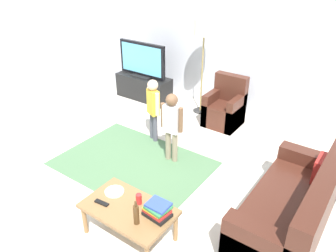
# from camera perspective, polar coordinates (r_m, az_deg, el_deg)

# --- Properties ---
(ground) EXTENTS (7.80, 7.80, 0.00)m
(ground) POSITION_cam_1_polar(r_m,az_deg,el_deg) (4.68, -4.34, -9.90)
(ground) COLOR beige
(wall_back) EXTENTS (6.00, 0.12, 2.70)m
(wall_back) POSITION_cam_1_polar(r_m,az_deg,el_deg) (6.44, 12.89, 13.91)
(wall_back) COLOR silver
(wall_back) RESTS_ON ground
(area_rug) EXTENTS (2.20, 1.60, 0.01)m
(area_rug) POSITION_cam_1_polar(r_m,az_deg,el_deg) (5.09, -5.98, -6.34)
(area_rug) COLOR #4C724C
(area_rug) RESTS_ON ground
(tv_stand) EXTENTS (1.20, 0.44, 0.50)m
(tv_stand) POSITION_cam_1_polar(r_m,az_deg,el_deg) (7.13, -4.14, 6.58)
(tv_stand) COLOR black
(tv_stand) RESTS_ON ground
(tv) EXTENTS (1.10, 0.28, 0.71)m
(tv) POSITION_cam_1_polar(r_m,az_deg,el_deg) (6.91, -4.43, 11.17)
(tv) COLOR black
(tv) RESTS_ON tv_stand
(couch) EXTENTS (0.80, 1.80, 0.86)m
(couch) POSITION_cam_1_polar(r_m,az_deg,el_deg) (4.11, 21.01, -13.27)
(couch) COLOR #472319
(couch) RESTS_ON ground
(armchair) EXTENTS (0.60, 0.60, 0.90)m
(armchair) POSITION_cam_1_polar(r_m,az_deg,el_deg) (6.12, 9.77, 2.92)
(armchair) COLOR #472319
(armchair) RESTS_ON ground
(floor_lamp) EXTENTS (0.36, 0.36, 1.78)m
(floor_lamp) POSITION_cam_1_polar(r_m,az_deg,el_deg) (6.14, 6.20, 15.62)
(floor_lamp) COLOR #262626
(floor_lamp) RESTS_ON ground
(child_near_tv) EXTENTS (0.33, 0.21, 1.06)m
(child_near_tv) POSITION_cam_1_polar(r_m,az_deg,el_deg) (5.38, -2.55, 3.63)
(child_near_tv) COLOR #4C4C59
(child_near_tv) RESTS_ON ground
(child_center) EXTENTS (0.37, 0.18, 1.09)m
(child_center) POSITION_cam_1_polar(r_m,az_deg,el_deg) (4.81, 0.63, 0.73)
(child_center) COLOR gray
(child_center) RESTS_ON ground
(coffee_table) EXTENTS (1.00, 0.60, 0.42)m
(coffee_table) POSITION_cam_1_polar(r_m,az_deg,el_deg) (3.75, -6.76, -14.24)
(coffee_table) COLOR olive
(coffee_table) RESTS_ON ground
(book_stack) EXTENTS (0.29, 0.24, 0.15)m
(book_stack) POSITION_cam_1_polar(r_m,az_deg,el_deg) (3.56, -1.84, -14.13)
(book_stack) COLOR black
(book_stack) RESTS_ON coffee_table
(bottle) EXTENTS (0.06, 0.06, 0.28)m
(bottle) POSITION_cam_1_polar(r_m,az_deg,el_deg) (3.46, -5.45, -14.81)
(bottle) COLOR #4C3319
(bottle) RESTS_ON coffee_table
(tv_remote) EXTENTS (0.17, 0.07, 0.02)m
(tv_remote) POSITION_cam_1_polar(r_m,az_deg,el_deg) (3.80, -11.28, -12.75)
(tv_remote) COLOR black
(tv_remote) RESTS_ON coffee_table
(soda_can) EXTENTS (0.07, 0.07, 0.12)m
(soda_can) POSITION_cam_1_polar(r_m,az_deg,el_deg) (3.71, -5.01, -12.34)
(soda_can) COLOR red
(soda_can) RESTS_ON coffee_table
(plate) EXTENTS (0.22, 0.22, 0.02)m
(plate) POSITION_cam_1_polar(r_m,az_deg,el_deg) (3.92, -9.16, -11.01)
(plate) COLOR white
(plate) RESTS_ON coffee_table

